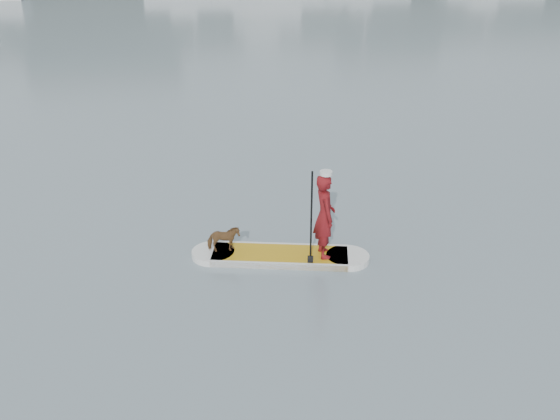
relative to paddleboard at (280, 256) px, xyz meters
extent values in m
plane|color=slate|center=(3.24, -2.08, -0.06)|extent=(140.00, 140.00, 0.00)
cube|color=#C28E12|center=(0.00, 0.00, 0.00)|extent=(2.62, 1.41, 0.12)
cylinder|color=silver|center=(-1.21, 0.32, 0.00)|extent=(0.80, 0.80, 0.12)
cylinder|color=silver|center=(1.21, -0.32, 0.00)|extent=(0.80, 0.80, 0.12)
cube|color=silver|center=(0.09, 0.36, 0.00)|extent=(2.43, 0.70, 0.12)
cube|color=silver|center=(-0.09, -0.36, 0.00)|extent=(2.43, 0.70, 0.12)
imported|color=maroon|center=(0.77, -0.20, 0.85)|extent=(0.38, 0.58, 1.58)
cylinder|color=silver|center=(0.77, -0.20, 1.67)|extent=(0.22, 0.22, 0.07)
imported|color=brown|center=(-1.01, 0.27, 0.31)|extent=(0.60, 0.28, 0.50)
cylinder|color=black|center=(0.47, -0.45, 0.94)|extent=(0.11, 0.30, 1.89)
cube|color=black|center=(0.47, -0.45, 0.04)|extent=(0.10, 0.04, 0.32)
camera|label=1|loc=(-1.92, -9.87, 5.73)|focal=40.00mm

